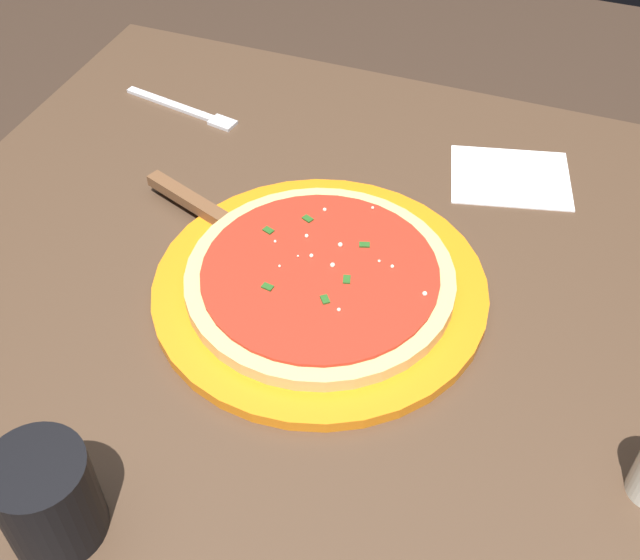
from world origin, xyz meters
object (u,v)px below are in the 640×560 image
object	(u,v)px
pizza	(320,278)
fork	(187,110)
napkin_folded_right	(510,177)
cup_tall_drink	(47,498)
pizza_server	(211,214)
serving_plate	(320,288)

from	to	relation	value
pizza	fork	world-z (taller)	pizza
pizza	napkin_folded_right	size ratio (longest dim) A/B	1.96
fork	cup_tall_drink	bearing A→B (deg)	107.46
pizza_server	cup_tall_drink	xyz separation A→B (m)	(-0.05, 0.40, 0.03)
cup_tall_drink	fork	bearing A→B (deg)	-72.54
serving_plate	pizza_server	world-z (taller)	pizza_server
cup_tall_drink	fork	world-z (taller)	cup_tall_drink
serving_plate	pizza_server	distance (m)	0.17
cup_tall_drink	fork	size ratio (longest dim) A/B	0.53
cup_tall_drink	pizza_server	bearing A→B (deg)	-82.99
cup_tall_drink	fork	distance (m)	0.64
serving_plate	cup_tall_drink	distance (m)	0.36
serving_plate	pizza_server	xyz separation A→B (m)	(0.16, -0.06, 0.01)
cup_tall_drink	pizza	bearing A→B (deg)	-108.02
pizza	napkin_folded_right	bearing A→B (deg)	-119.51
serving_plate	cup_tall_drink	xyz separation A→B (m)	(0.11, 0.34, 0.04)
pizza	fork	xyz separation A→B (m)	(0.31, -0.27, -0.02)
serving_plate	cup_tall_drink	bearing A→B (deg)	71.98
cup_tall_drink	serving_plate	bearing A→B (deg)	-108.02
cup_tall_drink	napkin_folded_right	world-z (taller)	cup_tall_drink
serving_plate	napkin_folded_right	world-z (taller)	serving_plate
pizza_server	fork	xyz separation A→B (m)	(0.14, -0.21, -0.02)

